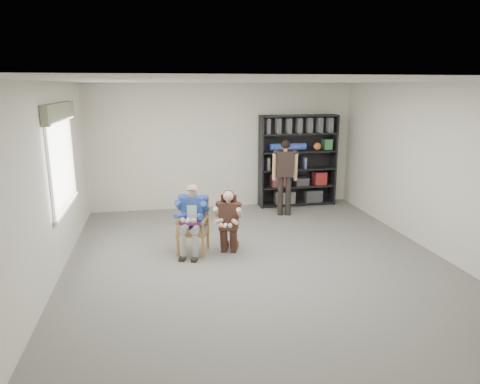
{
  "coord_description": "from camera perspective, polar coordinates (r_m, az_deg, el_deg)",
  "views": [
    {
      "loc": [
        -1.53,
        -6.04,
        2.73
      ],
      "look_at": [
        -0.2,
        0.6,
        1.05
      ],
      "focal_mm": 32.0,
      "sensor_mm": 36.0,
      "label": 1
    }
  ],
  "objects": [
    {
      "name": "standing_man",
      "position": [
        9.19,
        5.99,
        1.87
      ],
      "size": [
        0.56,
        0.4,
        1.64
      ],
      "primitive_type": null,
      "rotation": [
        0.0,
        0.0,
        -0.25
      ],
      "color": "black",
      "rests_on": "floor"
    },
    {
      "name": "bookshelf",
      "position": [
        10.01,
        7.7,
        4.14
      ],
      "size": [
        1.8,
        0.38,
        2.1
      ],
      "primitive_type": null,
      "color": "black",
      "rests_on": "floor"
    },
    {
      "name": "floor",
      "position": [
        6.8,
        2.68,
        -9.74
      ],
      "size": [
        6.0,
        7.0,
        0.01
      ],
      "primitive_type": "cube",
      "color": "slate",
      "rests_on": "ground"
    },
    {
      "name": "kneeling_woman",
      "position": [
        7.1,
        -1.56,
        -4.03
      ],
      "size": [
        0.66,
        0.84,
        1.08
      ],
      "primitive_type": null,
      "rotation": [
        0.0,
        0.0,
        -0.32
      ],
      "color": "#321F1A",
      "rests_on": "floor"
    },
    {
      "name": "room_shell",
      "position": [
        6.37,
        2.82,
        1.87
      ],
      "size": [
        6.0,
        7.0,
        2.8
      ],
      "primitive_type": null,
      "color": "silver",
      "rests_on": "ground"
    },
    {
      "name": "window_left",
      "position": [
        7.27,
        -22.51,
        4.16
      ],
      "size": [
        0.16,
        2.0,
        1.75
      ],
      "primitive_type": null,
      "color": "white",
      "rests_on": "room_shell"
    },
    {
      "name": "armchair",
      "position": [
        7.17,
        -6.31,
        -4.66
      ],
      "size": [
        0.66,
        0.65,
        0.91
      ],
      "primitive_type": null,
      "rotation": [
        0.0,
        0.0,
        -0.32
      ],
      "color": "#A37536",
      "rests_on": "floor"
    },
    {
      "name": "seated_man",
      "position": [
        7.13,
        -6.34,
        -3.62
      ],
      "size": [
        0.71,
        0.84,
        1.18
      ],
      "primitive_type": null,
      "rotation": [
        0.0,
        0.0,
        -0.32
      ],
      "color": "navy",
      "rests_on": "floor"
    }
  ]
}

